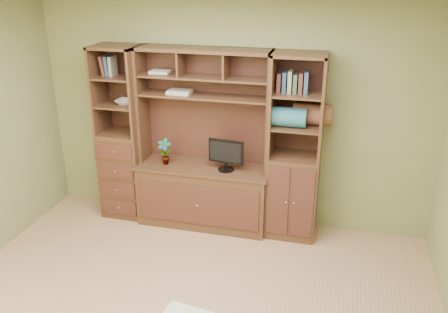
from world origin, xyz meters
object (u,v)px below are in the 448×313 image
(right_tower, at_px, (295,149))
(monitor, at_px, (226,150))
(left_tower, at_px, (122,134))
(center_hutch, at_px, (203,142))

(right_tower, xyz_separation_m, monitor, (-0.75, -0.07, -0.05))
(right_tower, distance_m, monitor, 0.75)
(left_tower, distance_m, right_tower, 2.02)
(left_tower, height_order, right_tower, same)
(center_hutch, distance_m, left_tower, 1.00)
(center_hutch, relative_size, monitor, 4.17)
(center_hutch, height_order, right_tower, same)
(left_tower, height_order, monitor, left_tower)
(left_tower, bearing_deg, monitor, -3.36)
(center_hutch, bearing_deg, monitor, -7.17)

